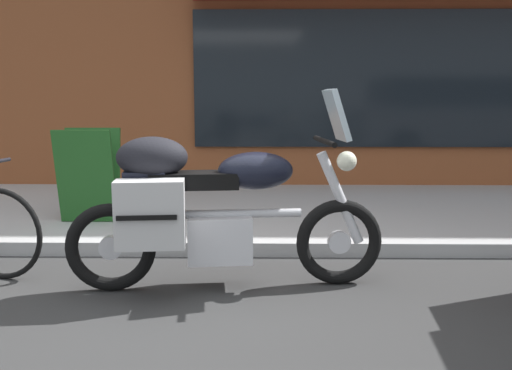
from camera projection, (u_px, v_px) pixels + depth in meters
name	position (u px, v px, depth m)	size (l,w,h in m)	color
ground_plane	(181.00, 304.00, 3.63)	(80.00, 80.00, 0.00)	#2F2F2F
touring_motorcycle	(208.00, 205.00, 3.81)	(2.21, 0.81, 1.39)	black
sandwich_board_sign	(89.00, 175.00, 5.41)	(0.55, 0.41, 0.90)	#1E511E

